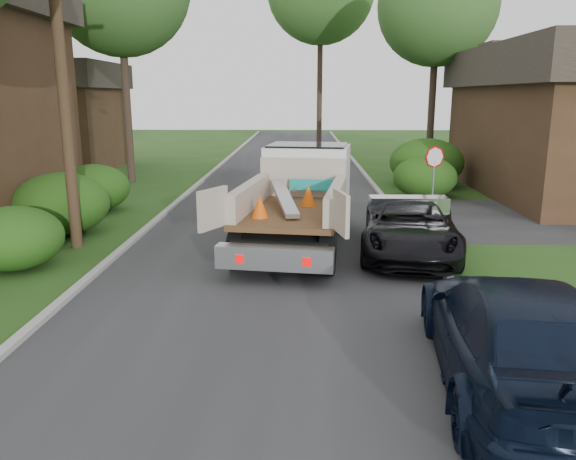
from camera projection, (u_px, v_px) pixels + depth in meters
The scene contains 16 objects.
ground at pixel (263, 318), 10.63m from camera, with size 120.00×120.00×0.00m, color #234513.
road at pixel (281, 212), 20.35m from camera, with size 8.00×90.00×0.02m, color #28282B.
curb_left at pixel (168, 210), 20.42m from camera, with size 0.20×90.00×0.12m, color #9E9E99.
curb_right at pixel (394, 211), 20.24m from camera, with size 0.20×90.00×0.12m, color #9E9E99.
stop_sign at pixel (434, 167), 18.85m from camera, with size 0.71×0.32×2.48m.
utility_pole at pixel (60, 53), 14.38m from camera, with size 2.42×1.25×10.00m.
house_left_far at pixel (49, 115), 31.59m from camera, with size 7.56×7.56×6.00m.
hedge_left_a at pixel (14, 238), 13.50m from camera, with size 2.34×2.34×1.53m, color #164610.
hedge_left_b at pixel (61, 204), 16.87m from camera, with size 2.86×2.86×1.87m, color #164610.
hedge_left_c at pixel (93, 188), 20.30m from camera, with size 2.60×2.60×1.70m, color #164610.
hedge_right_a at pixel (425, 177), 22.94m from camera, with size 2.60×2.60×1.70m, color #164610.
hedge_right_b at pixel (426, 163), 25.78m from camera, with size 3.38×3.38×2.21m, color #164610.
tree_right_far at pixel (438, 5), 27.93m from camera, with size 6.00×6.00×11.50m.
flatbed_truck at pixel (302, 190), 16.31m from camera, with size 3.84×7.31×2.65m.
black_pickup at pixel (410, 227), 14.75m from camera, with size 2.41×5.22×1.45m, color black.
navy_suv at pixel (519, 334), 7.92m from camera, with size 2.29×5.63×1.63m, color black.
Camera 1 is at (0.70, -9.93, 4.10)m, focal length 35.00 mm.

